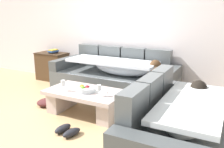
{
  "coord_description": "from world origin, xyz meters",
  "views": [
    {
      "loc": [
        2.19,
        -2.3,
        1.54
      ],
      "look_at": [
        0.4,
        1.09,
        0.55
      ],
      "focal_mm": 38.09,
      "sensor_mm": 36.0,
      "label": 1
    }
  ],
  "objects": [
    {
      "name": "couch_near_window",
      "position": [
        1.77,
        0.05,
        0.33
      ],
      "size": [
        0.92,
        1.76,
        0.88
      ],
      "rotation": [
        0.0,
        0.0,
        1.57
      ],
      "color": "#555B5C",
      "rests_on": "ground_plane"
    },
    {
      "name": "pair_of_shoes",
      "position": [
        0.35,
        -0.08,
        0.04
      ],
      "size": [
        0.34,
        0.32,
        0.09
      ],
      "color": "black",
      "rests_on": "ground_plane"
    },
    {
      "name": "wine_glass_near_right",
      "position": [
        0.51,
        0.46,
        0.5
      ],
      "size": [
        0.07,
        0.07,
        0.17
      ],
      "color": "silver",
      "rests_on": "coffee_table"
    },
    {
      "name": "back_wall",
      "position": [
        0.0,
        2.15,
        1.35
      ],
      "size": [
        9.0,
        0.1,
        2.7
      ],
      "primitive_type": "cube",
      "color": "white",
      "rests_on": "ground_plane"
    },
    {
      "name": "open_magazine",
      "position": [
        0.41,
        0.63,
        0.39
      ],
      "size": [
        0.33,
        0.29,
        0.01
      ],
      "primitive_type": "cube",
      "rotation": [
        0.0,
        0.0,
        0.33
      ],
      "color": "white",
      "rests_on": "coffee_table"
    },
    {
      "name": "coffee_table",
      "position": [
        0.2,
        0.57,
        0.24
      ],
      "size": [
        1.2,
        0.68,
        0.38
      ],
      "color": "#BEABA6",
      "rests_on": "ground_plane"
    },
    {
      "name": "fruit_bowl",
      "position": [
        0.24,
        0.53,
        0.42
      ],
      "size": [
        0.28,
        0.28,
        0.1
      ],
      "color": "silver",
      "rests_on": "coffee_table"
    },
    {
      "name": "couch_along_wall",
      "position": [
        0.19,
        1.62,
        0.33
      ],
      "size": [
        2.4,
        0.92,
        0.88
      ],
      "color": "#555B5C",
      "rests_on": "ground_plane"
    },
    {
      "name": "side_cabinet",
      "position": [
        -1.59,
        1.85,
        0.32
      ],
      "size": [
        0.72,
        0.44,
        0.64
      ],
      "color": "#4A321D",
      "rests_on": "ground_plane"
    },
    {
      "name": "ground_plane",
      "position": [
        0.0,
        0.0,
        0.0
      ],
      "size": [
        14.0,
        14.0,
        0.0
      ],
      "primitive_type": "plane",
      "color": "tan"
    },
    {
      "name": "book_stack_on_cabinet",
      "position": [
        -1.53,
        1.85,
        0.68
      ],
      "size": [
        0.17,
        0.24,
        0.08
      ],
      "color": "black",
      "rests_on": "side_cabinet"
    },
    {
      "name": "wine_glass_near_left",
      "position": [
        -0.09,
        0.42,
        0.5
      ],
      "size": [
        0.07,
        0.07,
        0.17
      ],
      "color": "silver",
      "rests_on": "coffee_table"
    },
    {
      "name": "crumpled_garment",
      "position": [
        -0.55,
        0.56,
        0.06
      ],
      "size": [
        0.49,
        0.51,
        0.12
      ],
      "primitive_type": "ellipsoid",
      "rotation": [
        0.0,
        0.0,
        0.95
      ],
      "color": "#4C2323",
      "rests_on": "ground_plane"
    }
  ]
}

